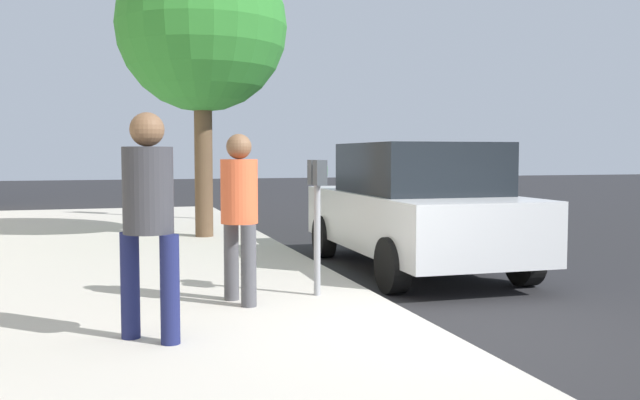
# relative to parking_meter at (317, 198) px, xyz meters

# --- Properties ---
(ground_plane) EXTENTS (80.00, 80.00, 0.00)m
(ground_plane) POSITION_rel_parking_meter_xyz_m (-1.42, -0.62, -1.17)
(ground_plane) COLOR #232326
(ground_plane) RESTS_ON ground
(sidewalk_slab) EXTENTS (28.00, 6.00, 0.15)m
(sidewalk_slab) POSITION_rel_parking_meter_xyz_m (-1.42, 2.38, -1.09)
(sidewalk_slab) COLOR #B7B2A8
(sidewalk_slab) RESTS_ON ground_plane
(parking_meter) EXTENTS (0.36, 0.12, 1.41)m
(parking_meter) POSITION_rel_parking_meter_xyz_m (0.00, 0.00, 0.00)
(parking_meter) COLOR gray
(parking_meter) RESTS_ON sidewalk_slab
(pedestrian_at_meter) EXTENTS (0.50, 0.36, 1.67)m
(pedestrian_at_meter) POSITION_rel_parking_meter_xyz_m (-0.14, 0.84, -0.05)
(pedestrian_at_meter) COLOR #47474C
(pedestrian_at_meter) RESTS_ON sidewalk_slab
(pedestrian_bystander) EXTENTS (0.41, 0.44, 1.79)m
(pedestrian_bystander) POSITION_rel_parking_meter_xyz_m (-1.28, 1.76, 0.05)
(pedestrian_bystander) COLOR #191E4C
(pedestrian_bystander) RESTS_ON sidewalk_slab
(parked_sedan_near) EXTENTS (4.44, 2.04, 1.77)m
(parked_sedan_near) POSITION_rel_parking_meter_xyz_m (1.87, -1.97, -0.27)
(parked_sedan_near) COLOR silver
(parked_sedan_near) RESTS_ON ground_plane
(street_tree) EXTENTS (2.99, 2.99, 5.21)m
(street_tree) POSITION_rel_parking_meter_xyz_m (5.46, 0.48, 2.67)
(street_tree) COLOR brown
(street_tree) RESTS_ON sidewalk_slab
(traffic_signal) EXTENTS (0.24, 0.44, 3.60)m
(traffic_signal) POSITION_rel_parking_meter_xyz_m (8.85, -0.05, 1.41)
(traffic_signal) COLOR black
(traffic_signal) RESTS_ON sidewalk_slab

